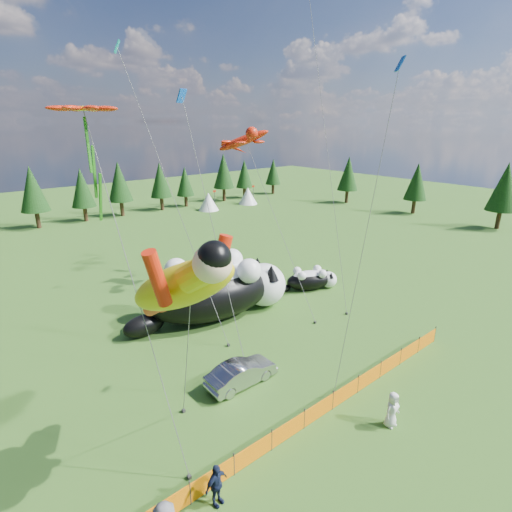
% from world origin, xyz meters
% --- Properties ---
extents(ground, '(160.00, 160.00, 0.00)m').
position_xyz_m(ground, '(0.00, 0.00, 0.00)').
color(ground, '#113509').
rests_on(ground, ground).
extents(safety_fence, '(22.06, 0.06, 1.10)m').
position_xyz_m(safety_fence, '(0.00, -3.00, 0.50)').
color(safety_fence, '#262626').
rests_on(safety_fence, ground).
extents(tree_line, '(90.00, 4.00, 8.00)m').
position_xyz_m(tree_line, '(0.00, 45.00, 4.00)').
color(tree_line, black).
rests_on(tree_line, ground).
extents(festival_tents, '(50.00, 3.20, 2.80)m').
position_xyz_m(festival_tents, '(11.00, 40.00, 1.40)').
color(festival_tents, white).
rests_on(festival_tents, ground).
extents(cat_large, '(12.32, 5.74, 4.46)m').
position_xyz_m(cat_large, '(2.47, 8.78, 2.12)').
color(cat_large, black).
rests_on(cat_large, ground).
extents(cat_small, '(4.86, 3.28, 1.87)m').
position_xyz_m(cat_small, '(11.23, 7.91, 0.89)').
color(cat_small, black).
rests_on(cat_small, ground).
extents(car, '(4.05, 1.43, 1.33)m').
position_xyz_m(car, '(-1.17, 1.47, 0.67)').
color(car, '#A7A7AC').
rests_on(car, ground).
extents(spectator_c, '(1.12, 0.71, 1.78)m').
position_xyz_m(spectator_c, '(-6.24, -3.60, 0.89)').
color(spectator_c, '#131B36').
rests_on(spectator_c, ground).
extents(spectator_e, '(0.88, 0.58, 1.76)m').
position_xyz_m(spectator_e, '(2.26, -5.42, 0.88)').
color(spectator_e, silver).
rests_on(spectator_e, ground).
extents(superhero_kite, '(6.72, 6.88, 10.36)m').
position_xyz_m(superhero_kite, '(-5.72, -1.03, 7.79)').
color(superhero_kite, '#D9BE0B').
rests_on(superhero_kite, ground).
extents(gecko_kite, '(6.27, 13.54, 15.56)m').
position_xyz_m(gecko_kite, '(8.52, 13.55, 11.96)').
color(gecko_kite, red).
rests_on(gecko_kite, ground).
extents(flower_kite, '(3.06, 6.21, 14.50)m').
position_xyz_m(flower_kite, '(-7.24, 2.59, 13.70)').
color(flower_kite, red).
rests_on(flower_kite, ground).
extents(diamond_kite_a, '(1.08, 5.61, 15.81)m').
position_xyz_m(diamond_kite_a, '(-0.58, 6.95, 14.04)').
color(diamond_kite_a, '#0C4ABC').
rests_on(diamond_kite_a, ground).
extents(diamond_kite_b, '(2.77, 7.73, 24.22)m').
position_xyz_m(diamond_kite_b, '(11.80, 9.79, 21.36)').
color(diamond_kite_b, '#0C9890').
rests_on(diamond_kite_b, ground).
extents(diamond_kite_c, '(3.52, 0.82, 16.49)m').
position_xyz_m(diamond_kite_c, '(4.61, -2.36, 14.76)').
color(diamond_kite_c, '#0C4ABC').
rests_on(diamond_kite_c, ground).
extents(diamond_kite_d, '(2.31, 8.90, 19.56)m').
position_xyz_m(diamond_kite_d, '(-1.30, 12.89, 16.94)').
color(diamond_kite_d, '#0C9890').
rests_on(diamond_kite_d, ground).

